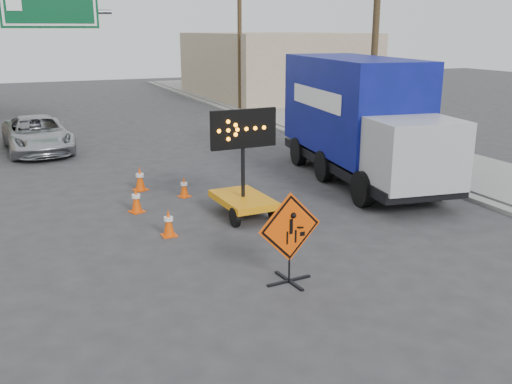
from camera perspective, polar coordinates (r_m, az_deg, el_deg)
ground at (r=11.33m, az=5.92°, el=-9.57°), size 100.00×100.00×0.00m
curb_right at (r=27.28m, az=3.89°, el=5.79°), size 0.40×60.00×0.12m
sidewalk_right at (r=28.38m, az=8.05°, el=6.10°), size 4.00×60.00×0.15m
building_right_far at (r=42.95m, az=1.70°, el=12.55°), size 10.00×14.00×4.60m
highway_gantry at (r=26.84m, az=-22.74°, el=15.23°), size 6.18×0.38×6.90m
utility_pole_near at (r=22.97m, az=11.85°, el=15.20°), size 1.80×0.26×9.00m
utility_pole_far at (r=35.38m, az=-1.65°, el=15.68°), size 1.80×0.26×9.00m
construction_sign at (r=11.18m, az=3.39°, el=-4.40°), size 1.40×0.99×1.86m
arrow_board at (r=15.25m, az=-1.30°, el=-0.08°), size 1.83×2.09×2.90m
pickup_truck at (r=25.07m, az=-21.03°, el=5.41°), size 2.76×5.37×1.45m
box_truck at (r=19.12m, az=10.22°, el=6.51°), size 3.56×8.65×3.98m
cone_a at (r=14.03m, az=-8.74°, el=-3.03°), size 0.37×0.37×0.69m
cone_b at (r=16.00m, az=-11.89°, el=-0.74°), size 0.47×0.47×0.72m
cone_c at (r=17.24m, az=-7.21°, el=0.53°), size 0.42×0.42×0.63m
cone_d at (r=18.15m, az=-11.53°, el=1.34°), size 0.51×0.51×0.76m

